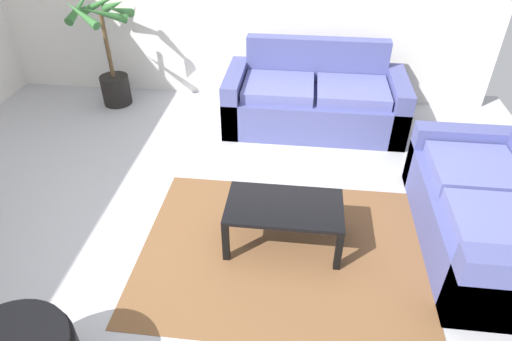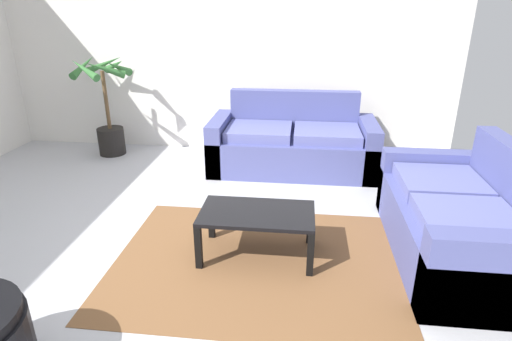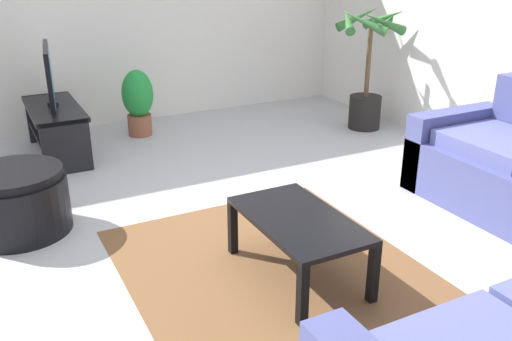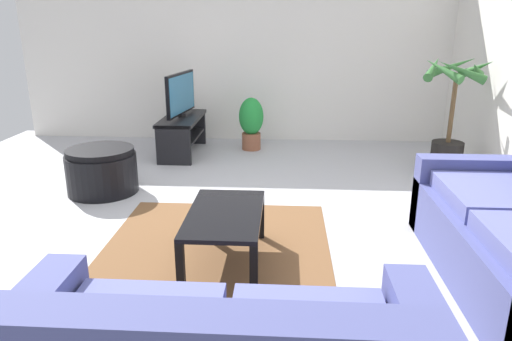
# 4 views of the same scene
# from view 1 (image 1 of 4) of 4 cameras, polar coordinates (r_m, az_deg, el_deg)

# --- Properties ---
(ground_plane) EXTENTS (6.60, 6.60, 0.00)m
(ground_plane) POSITION_cam_1_polar(r_m,az_deg,el_deg) (3.45, -9.03, -12.13)
(ground_plane) COLOR #B2B2B7
(couch_main) EXTENTS (1.95, 0.90, 0.90)m
(couch_main) POSITION_cam_1_polar(r_m,az_deg,el_deg) (5.01, 7.55, 8.94)
(couch_main) COLOR #4C518C
(couch_main) RESTS_ON ground
(couch_loveseat) EXTENTS (0.90, 1.70, 0.90)m
(couch_loveseat) POSITION_cam_1_polar(r_m,az_deg,el_deg) (3.82, 28.18, -5.06)
(couch_loveseat) COLOR #4C518C
(couch_loveseat) RESTS_ON ground
(coffee_table) EXTENTS (0.89, 0.50, 0.39)m
(coffee_table) POSITION_cam_1_polar(r_m,az_deg,el_deg) (3.36, 3.68, -5.23)
(coffee_table) COLOR black
(coffee_table) RESTS_ON ground
(area_rug) EXTENTS (2.20, 1.70, 0.01)m
(area_rug) POSITION_cam_1_polar(r_m,az_deg,el_deg) (3.52, 3.37, -10.33)
(area_rug) COLOR brown
(area_rug) RESTS_ON ground
(potted_palm) EXTENTS (0.71, 0.73, 1.30)m
(potted_palm) POSITION_cam_1_polar(r_m,az_deg,el_deg) (5.63, -18.48, 13.54)
(potted_palm) COLOR black
(potted_palm) RESTS_ON ground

